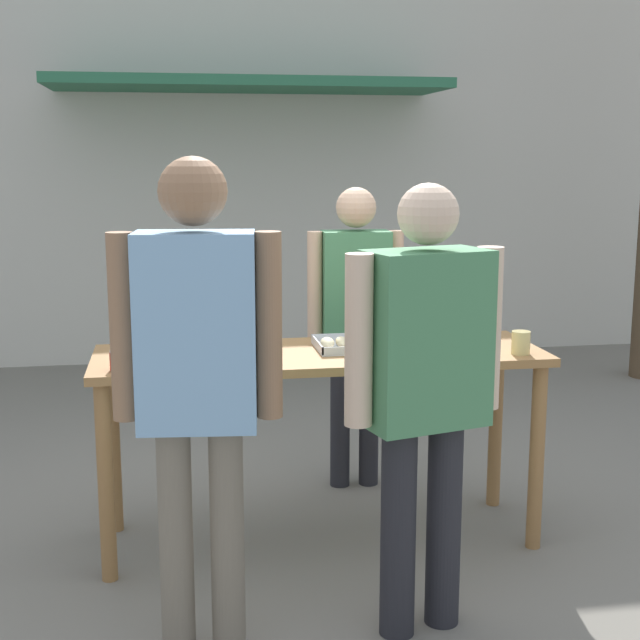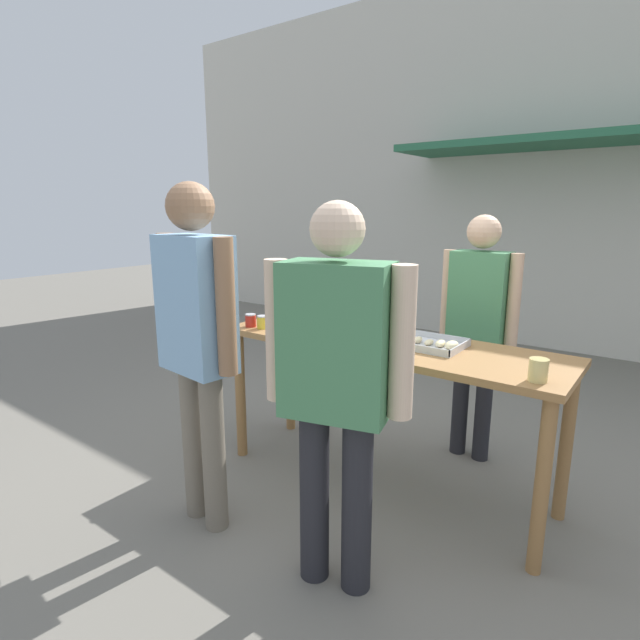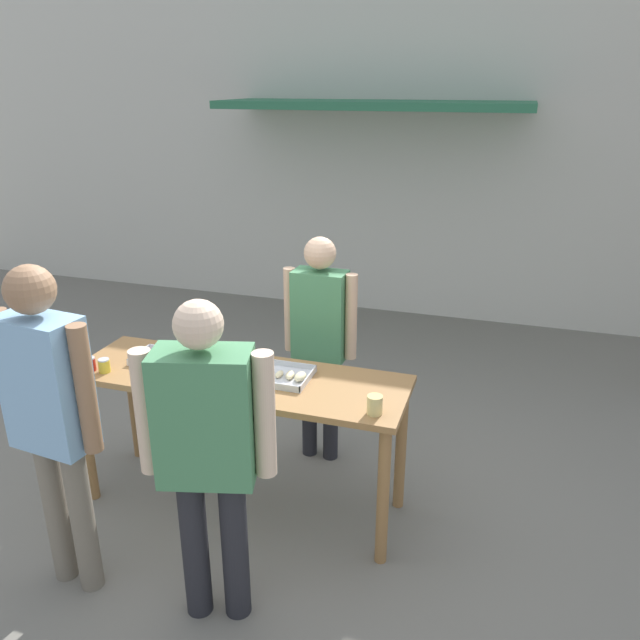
{
  "view_description": "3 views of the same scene",
  "coord_description": "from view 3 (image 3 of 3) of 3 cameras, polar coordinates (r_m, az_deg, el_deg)",
  "views": [
    {
      "loc": [
        -0.68,
        -4.02,
        1.84
      ],
      "look_at": [
        0.0,
        0.0,
        1.08
      ],
      "focal_mm": 50.0,
      "sensor_mm": 36.0,
      "label": 1
    },
    {
      "loc": [
        1.4,
        -2.55,
        1.71
      ],
      "look_at": [
        -0.53,
        0.04,
        0.98
      ],
      "focal_mm": 28.0,
      "sensor_mm": 36.0,
      "label": 2
    },
    {
      "loc": [
        1.53,
        -3.15,
        2.63
      ],
      "look_at": [
        0.31,
        0.68,
        1.09
      ],
      "focal_mm": 35.0,
      "sensor_mm": 36.0,
      "label": 3
    }
  ],
  "objects": [
    {
      "name": "ground_plane",
      "position": [
        4.37,
        -6.87,
        -16.08
      ],
      "size": [
        24.0,
        24.0,
        0.0
      ],
      "primitive_type": "plane",
      "color": "slate"
    },
    {
      "name": "condiment_jar_mustard",
      "position": [
        4.15,
        -20.3,
        -3.8
      ],
      "size": [
        0.07,
        0.07,
        0.09
      ],
      "color": "#B22319",
      "rests_on": "serving_table"
    },
    {
      "name": "building_facade_back",
      "position": [
        7.3,
        5.82,
        17.99
      ],
      "size": [
        12.0,
        1.11,
        4.5
      ],
      "color": "beige",
      "rests_on": "ground"
    },
    {
      "name": "serving_table",
      "position": [
        3.94,
        -7.37,
        -6.74
      ],
      "size": [
        2.1,
        0.67,
        0.93
      ],
      "color": "olive",
      "rests_on": "ground"
    },
    {
      "name": "person_customer_with_cup",
      "position": [
        3.05,
        -10.29,
        -10.91
      ],
      "size": [
        0.64,
        0.36,
        1.74
      ],
      "rotation": [
        0.0,
        0.0,
        3.4
      ],
      "color": "#232328",
      "rests_on": "ground"
    },
    {
      "name": "condiment_jar_ketchup",
      "position": [
        4.1,
        -19.12,
        -3.95
      ],
      "size": [
        0.07,
        0.07,
        0.09
      ],
      "color": "gold",
      "rests_on": "serving_table"
    },
    {
      "name": "food_tray_buns",
      "position": [
        3.83,
        -4.33,
        -4.94
      ],
      "size": [
        0.45,
        0.31,
        0.06
      ],
      "color": "silver",
      "rests_on": "serving_table"
    },
    {
      "name": "person_server_behind_table",
      "position": [
        4.33,
        0.0,
        -0.93
      ],
      "size": [
        0.53,
        0.22,
        1.67
      ],
      "rotation": [
        0.0,
        0.0,
        -0.03
      ],
      "color": "#232328",
      "rests_on": "ground"
    },
    {
      "name": "food_tray_sausages",
      "position": [
        4.15,
        -13.87,
        -3.52
      ],
      "size": [
        0.41,
        0.27,
        0.04
      ],
      "color": "silver",
      "rests_on": "serving_table"
    },
    {
      "name": "beer_cup",
      "position": [
        3.42,
        5.03,
        -7.73
      ],
      "size": [
        0.09,
        0.09,
        0.11
      ],
      "color": "#DBC67A",
      "rests_on": "serving_table"
    },
    {
      "name": "person_customer_holding_hotdog",
      "position": [
        3.43,
        -23.44,
        -7.19
      ],
      "size": [
        0.6,
        0.27,
        1.84
      ],
      "rotation": [
        0.0,
        0.0,
        3.03
      ],
      "color": "#756B5B",
      "rests_on": "ground"
    }
  ]
}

